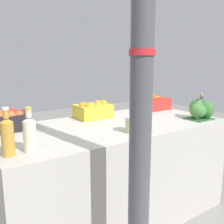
# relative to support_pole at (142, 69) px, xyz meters

# --- Properties ---
(ground_plane) EXTENTS (10.00, 10.00, 0.00)m
(ground_plane) POSITION_rel_support_pole_xyz_m (0.35, 0.75, -1.27)
(ground_plane) COLOR gray
(market_table) EXTENTS (1.87, 0.90, 0.81)m
(market_table) POSITION_rel_support_pole_xyz_m (0.35, 0.75, -0.87)
(market_table) COLOR #B7B2A8
(market_table) RESTS_ON ground_plane
(support_pole) EXTENTS (0.12, 0.12, 2.55)m
(support_pole) POSITION_rel_support_pole_xyz_m (0.00, 0.00, 0.00)
(support_pole) COLOR #4C4C51
(support_pole) RESTS_ON ground_plane
(apple_crate) EXTENTS (0.30, 0.24, 0.16)m
(apple_crate) POSITION_rel_support_pole_xyz_m (-0.39, 1.04, -0.39)
(apple_crate) COLOR black
(apple_crate) RESTS_ON market_table
(orange_crate) EXTENTS (0.30, 0.24, 0.16)m
(orange_crate) POSITION_rel_support_pole_xyz_m (0.34, 1.04, -0.38)
(orange_crate) COLOR gold
(orange_crate) RESTS_ON market_table
(carrot_crate) EXTENTS (0.30, 0.24, 0.16)m
(carrot_crate) POSITION_rel_support_pole_xyz_m (1.10, 1.05, -0.39)
(carrot_crate) COLOR red
(carrot_crate) RESTS_ON market_table
(broccoli_pile) EXTENTS (0.23, 0.19, 0.18)m
(broccoli_pile) POSITION_rel_support_pole_xyz_m (1.11, 0.46, -0.38)
(broccoli_pile) COLOR #2D602D
(broccoli_pile) RESTS_ON market_table
(juice_bottle_amber) EXTENTS (0.07, 0.07, 0.27)m
(juice_bottle_amber) POSITION_rel_support_pole_xyz_m (-0.51, 0.48, -0.35)
(juice_bottle_amber) COLOR gold
(juice_bottle_amber) RESTS_ON market_table
(juice_bottle_cloudy) EXTENTS (0.07, 0.07, 0.25)m
(juice_bottle_cloudy) POSITION_rel_support_pole_xyz_m (-0.39, 0.48, -0.36)
(juice_bottle_cloudy) COLOR beige
(juice_bottle_cloudy) RESTS_ON market_table
(pickle_jar) EXTENTS (0.12, 0.12, 0.12)m
(pickle_jar) POSITION_rel_support_pole_xyz_m (0.34, 0.46, -0.40)
(pickle_jar) COLOR #B2C684
(pickle_jar) RESTS_ON market_table
(sparrow_bird) EXTENTS (0.11, 0.10, 0.05)m
(sparrow_bird) POSITION_rel_support_pole_xyz_m (1.11, 0.47, -0.25)
(sparrow_bird) COLOR #4C3D2D
(sparrow_bird) RESTS_ON broccoli_pile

